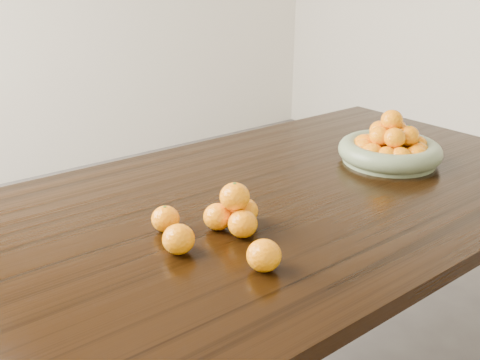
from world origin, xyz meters
TOP-DOWN VIEW (x-y plane):
  - dining_table at (0.00, 0.00)m, footprint 2.00×1.00m
  - fruit_bowl at (0.53, -0.03)m, footprint 0.31×0.31m
  - orange_pyramid at (-0.12, -0.10)m, footprint 0.13×0.13m
  - loose_orange_0 at (-0.25, -0.01)m, footprint 0.07×0.07m
  - loose_orange_1 at (-0.28, -0.11)m, footprint 0.07×0.07m
  - loose_orange_2 at (-0.19, -0.27)m, footprint 0.07×0.07m

SIDE VIEW (x-z plane):
  - dining_table at x=0.00m, z-range 0.29..1.04m
  - loose_orange_0 at x=-0.25m, z-range 0.75..0.81m
  - loose_orange_1 at x=-0.28m, z-range 0.75..0.81m
  - loose_orange_2 at x=-0.19m, z-range 0.75..0.82m
  - fruit_bowl at x=0.53m, z-range 0.71..0.88m
  - orange_pyramid at x=-0.12m, z-range 0.74..0.85m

